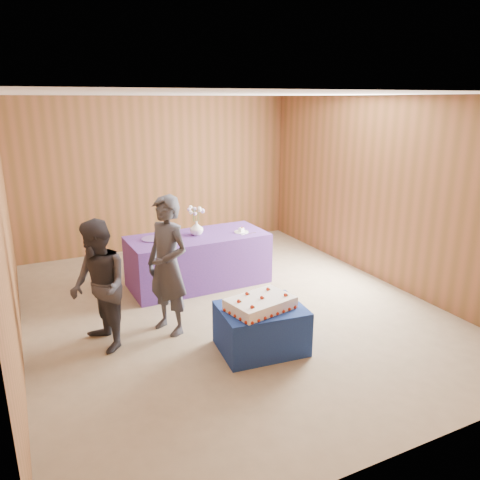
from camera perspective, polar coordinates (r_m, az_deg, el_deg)
ground at (r=6.25m, az=-1.33°, el=-8.23°), size 6.00×6.00×0.00m
room_shell at (r=5.73m, az=-1.46°, el=8.33°), size 5.04×6.04×2.72m
cake_table at (r=5.20m, az=2.59°, el=-10.68°), size 0.97×0.79×0.50m
serving_table at (r=6.91m, az=-5.10°, el=-2.43°), size 2.02×0.94×0.75m
sheet_cake at (r=5.02m, az=2.49°, el=-7.74°), size 0.79×0.62×0.16m
vase at (r=6.80m, az=-5.32°, el=1.45°), size 0.20×0.20×0.20m
flower_spray at (r=6.74m, az=-5.38°, el=3.63°), size 0.25×0.25×0.20m
platter at (r=6.68m, az=-10.55°, el=0.12°), size 0.36×0.36×0.02m
plate at (r=6.93m, az=0.16°, el=0.99°), size 0.24×0.24×0.01m
cake_slice at (r=6.92m, az=0.17°, el=1.28°), size 0.08×0.08×0.08m
knife at (r=6.85m, az=1.09°, el=0.77°), size 0.26×0.06×0.00m
guest_left at (r=5.42m, az=-8.82°, el=-3.13°), size 0.60×0.71×1.64m
guest_right at (r=5.24m, az=-16.82°, el=-5.45°), size 0.68×0.80×1.45m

